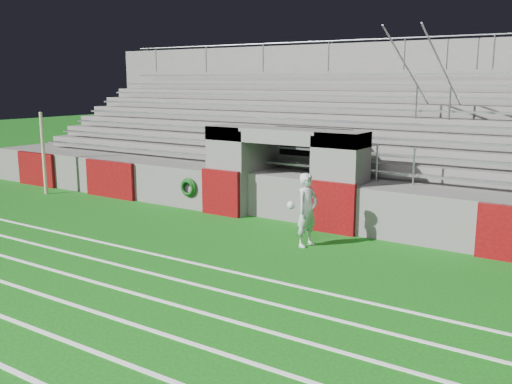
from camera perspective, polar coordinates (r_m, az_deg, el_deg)
The scene contains 6 objects.
ground at distance 13.57m, azimuth -4.94°, elevation -5.70°, with size 90.00×90.00×0.00m, color #0D500D.
field_post at distance 21.08m, azimuth -20.49°, elevation 3.63°, with size 0.11×0.11×2.85m, color #B8B189.
field_markings at distance 10.38m, azimuth -22.77°, elevation -11.92°, with size 28.00×8.09×0.01m.
stadium_structure at distance 19.99m, azimuth 9.38°, elevation 4.01°, with size 26.00×8.48×5.42m.
goalkeeper_with_ball at distance 13.61m, azimuth 5.13°, elevation -1.80°, with size 0.65×0.73×1.77m.
hose_coil at distance 17.49m, azimuth -6.81°, elevation 0.44°, with size 0.60×0.15×0.60m.
Camera 1 is at (8.13, -10.13, 3.92)m, focal length 40.00 mm.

